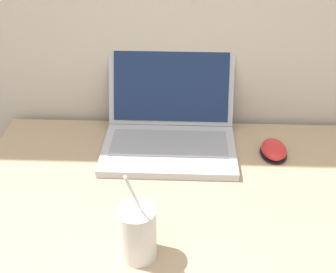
# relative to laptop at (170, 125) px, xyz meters

# --- Properties ---
(laptop) EXTENTS (0.36, 0.34, 0.25)m
(laptop) POSITION_rel_laptop_xyz_m (0.00, 0.00, 0.00)
(laptop) COLOR #ADADB2
(laptop) RESTS_ON desk
(drink_cup) EXTENTS (0.08, 0.08, 0.22)m
(drink_cup) POSITION_rel_laptop_xyz_m (-0.05, -0.44, 0.01)
(drink_cup) COLOR silver
(drink_cup) RESTS_ON desk
(computer_mouse) EXTENTS (0.07, 0.11, 0.03)m
(computer_mouse) POSITION_rel_laptop_xyz_m (0.28, -0.05, -0.04)
(computer_mouse) COLOR black
(computer_mouse) RESTS_ON desk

